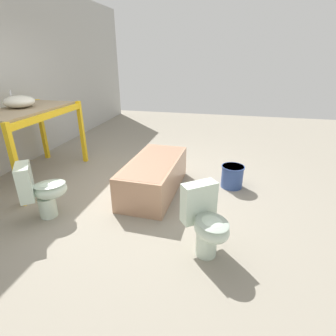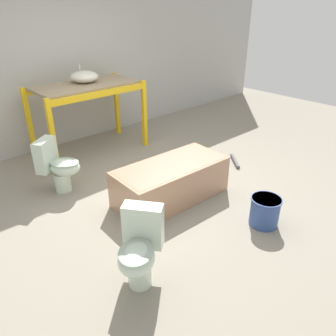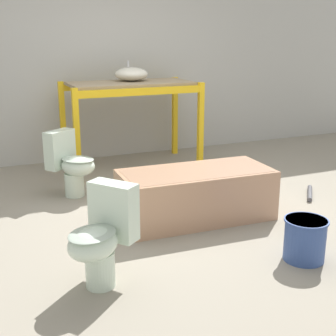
{
  "view_description": "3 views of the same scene",
  "coord_description": "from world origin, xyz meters",
  "px_view_note": "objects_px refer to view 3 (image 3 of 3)",
  "views": [
    {
      "loc": [
        -3.28,
        -1.44,
        1.89
      ],
      "look_at": [
        -0.32,
        -0.77,
        0.59
      ],
      "focal_mm": 28.0,
      "sensor_mm": 36.0,
      "label": 1
    },
    {
      "loc": [
        -2.4,
        -3.14,
        2.3
      ],
      "look_at": [
        -0.22,
        -0.76,
        0.67
      ],
      "focal_mm": 35.0,
      "sensor_mm": 36.0,
      "label": 2
    },
    {
      "loc": [
        -1.85,
        -4.3,
        1.75
      ],
      "look_at": [
        -0.25,
        -0.59,
        0.59
      ],
      "focal_mm": 50.0,
      "sensor_mm": 36.0,
      "label": 3
    }
  ],
  "objects_px": {
    "toilet_near": "(71,163)",
    "toilet_far": "(102,236)",
    "bucket_white": "(305,239)",
    "bathtub_main": "(196,191)",
    "sink_basin": "(131,74)"
  },
  "relations": [
    {
      "from": "toilet_near",
      "to": "bucket_white",
      "type": "distance_m",
      "value": 2.68
    },
    {
      "from": "sink_basin",
      "to": "toilet_far",
      "type": "height_order",
      "value": "sink_basin"
    },
    {
      "from": "sink_basin",
      "to": "toilet_far",
      "type": "bearing_deg",
      "value": -113.06
    },
    {
      "from": "bathtub_main",
      "to": "toilet_far",
      "type": "distance_m",
      "value": 1.47
    },
    {
      "from": "toilet_near",
      "to": "bucket_white",
      "type": "relative_size",
      "value": 2.09
    },
    {
      "from": "toilet_near",
      "to": "bathtub_main",
      "type": "bearing_deg",
      "value": -86.36
    },
    {
      "from": "bucket_white",
      "to": "toilet_far",
      "type": "bearing_deg",
      "value": 170.38
    },
    {
      "from": "toilet_near",
      "to": "toilet_far",
      "type": "xyz_separation_m",
      "value": [
        -0.22,
        -2.02,
        0.0
      ]
    },
    {
      "from": "sink_basin",
      "to": "bathtub_main",
      "type": "relative_size",
      "value": 0.31
    },
    {
      "from": "sink_basin",
      "to": "toilet_near",
      "type": "bearing_deg",
      "value": -136.9
    },
    {
      "from": "toilet_near",
      "to": "toilet_far",
      "type": "relative_size",
      "value": 1.0
    },
    {
      "from": "toilet_far",
      "to": "bucket_white",
      "type": "bearing_deg",
      "value": 42.99
    },
    {
      "from": "bucket_white",
      "to": "bathtub_main",
      "type": "bearing_deg",
      "value": 109.53
    },
    {
      "from": "bathtub_main",
      "to": "toilet_far",
      "type": "relative_size",
      "value": 2.05
    },
    {
      "from": "sink_basin",
      "to": "toilet_near",
      "type": "height_order",
      "value": "sink_basin"
    }
  ]
}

